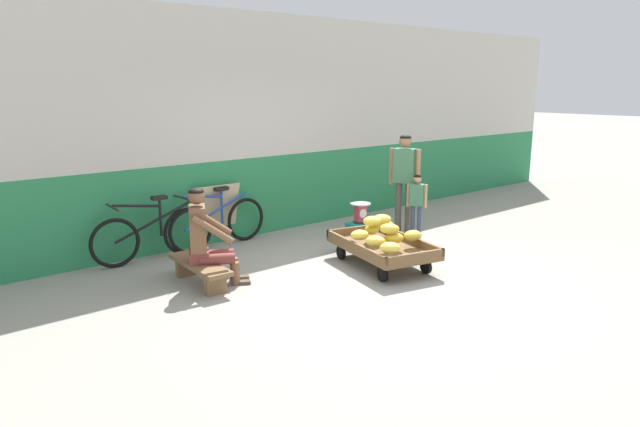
% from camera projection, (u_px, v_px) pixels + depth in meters
% --- Properties ---
extents(ground_plane, '(80.00, 80.00, 0.00)m').
position_uv_depth(ground_plane, '(383.00, 284.00, 6.67)').
color(ground_plane, gray).
extents(back_wall, '(16.00, 0.30, 3.30)m').
position_uv_depth(back_wall, '(241.00, 127.00, 8.52)').
color(back_wall, '#287F4C').
rests_on(back_wall, ground).
extents(banana_cart, '(1.15, 1.59, 0.36)m').
position_uv_depth(banana_cart, '(382.00, 248.00, 7.27)').
color(banana_cart, brown).
rests_on(banana_cart, ground).
extents(banana_pile, '(1.06, 1.10, 0.26)m').
position_uv_depth(banana_pile, '(383.00, 232.00, 7.18)').
color(banana_pile, gold).
rests_on(banana_pile, banana_cart).
extents(low_bench, '(0.36, 1.11, 0.27)m').
position_uv_depth(low_bench, '(200.00, 268.00, 6.60)').
color(low_bench, brown).
rests_on(low_bench, ground).
extents(vendor_seated, '(0.74, 0.64, 1.14)m').
position_uv_depth(vendor_seated, '(206.00, 237.00, 6.54)').
color(vendor_seated, brown).
rests_on(vendor_seated, ground).
extents(plastic_crate, '(0.36, 0.28, 0.30)m').
position_uv_depth(plastic_crate, '(360.00, 233.00, 8.37)').
color(plastic_crate, '#19847F').
rests_on(plastic_crate, ground).
extents(weighing_scale, '(0.30, 0.30, 0.29)m').
position_uv_depth(weighing_scale, '(360.00, 213.00, 8.30)').
color(weighing_scale, '#28282D').
rests_on(weighing_scale, plastic_crate).
extents(bicycle_near_left, '(1.66, 0.48, 0.86)m').
position_uv_depth(bicycle_near_left, '(154.00, 234.00, 7.48)').
color(bicycle_near_left, black).
rests_on(bicycle_near_left, ground).
extents(bicycle_far_left, '(1.66, 0.48, 0.86)m').
position_uv_depth(bicycle_far_left, '(216.00, 223.00, 8.11)').
color(bicycle_far_left, black).
rests_on(bicycle_far_left, ground).
extents(sign_board, '(0.70, 0.25, 0.88)m').
position_uv_depth(sign_board, '(216.00, 214.00, 8.27)').
color(sign_board, '#C6B289').
rests_on(sign_board, ground).
extents(customer_adult, '(0.31, 0.46, 1.53)m').
position_uv_depth(customer_adult, '(404.00, 173.00, 8.74)').
color(customer_adult, brown).
rests_on(customer_adult, ground).
extents(customer_child, '(0.21, 0.28, 0.96)m').
position_uv_depth(customer_child, '(417.00, 199.00, 8.54)').
color(customer_child, '#38425B').
rests_on(customer_child, ground).
extents(shopping_bag, '(0.18, 0.12, 0.24)m').
position_uv_depth(shopping_bag, '(380.00, 242.00, 7.98)').
color(shopping_bag, '#3370B7').
rests_on(shopping_bag, ground).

